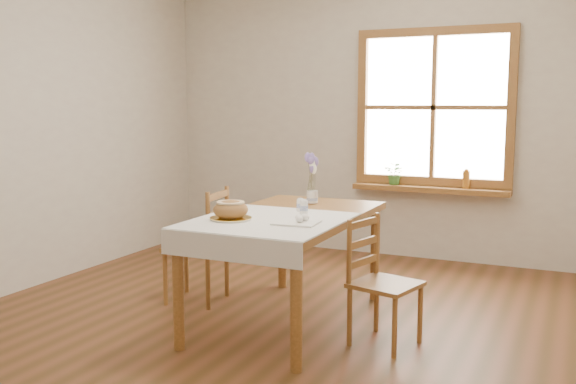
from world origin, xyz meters
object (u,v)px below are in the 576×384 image
bread_plate (231,219)px  flower_vase (312,198)px  chair_right (386,282)px  dining_table (288,226)px  chair_left (196,245)px

bread_plate → flower_vase: size_ratio=2.86×
chair_right → bread_plate: chair_right is taller
dining_table → chair_right: chair_right is taller
bread_plate → flower_vase: bearing=76.8°
chair_left → dining_table: bearing=73.6°
dining_table → chair_left: size_ratio=1.85×
bread_plate → chair_left: bearing=139.0°
chair_left → bread_plate: bearing=42.0°
dining_table → chair_left: bearing=170.6°
dining_table → bread_plate: 0.46m
flower_vase → chair_left: bearing=-157.7°
bread_plate → flower_vase: (0.20, 0.86, 0.03)m
chair_right → bread_plate: size_ratio=3.06×
bread_plate → flower_vase: 0.88m
dining_table → bread_plate: bread_plate is taller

